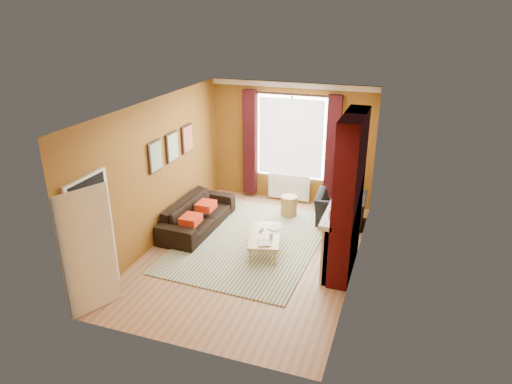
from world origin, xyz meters
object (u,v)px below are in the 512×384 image
coffee_table (265,236)px  floor_lamp (350,162)px  sofa (198,214)px  wicker_stool (289,206)px  armchair (340,210)px

coffee_table → floor_lamp: bearing=45.5°
sofa → wicker_stool: sofa is taller
armchair → coffee_table: armchair is taller
coffee_table → wicker_stool: 1.75m
coffee_table → armchair: bearing=41.6°
sofa → wicker_stool: bearing=-51.7°
sofa → wicker_stool: size_ratio=4.66×
sofa → armchair: size_ratio=2.05×
floor_lamp → wicker_stool: bearing=-165.3°
wicker_stool → sofa: bearing=-143.2°
armchair → coffee_table: (-1.15, -1.68, 0.00)m
coffee_table → floor_lamp: 2.58m
coffee_table → wicker_stool: size_ratio=2.70×
coffee_table → wicker_stool: wicker_stool is taller
wicker_stool → floor_lamp: bearing=14.7°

